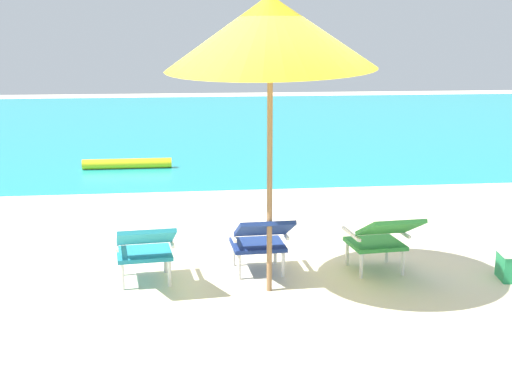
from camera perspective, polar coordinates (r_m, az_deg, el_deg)
ground_plane at (r=10.90m, az=-2.39°, el=0.16°), size 40.00×40.00×0.00m
ocean_band at (r=19.74m, az=-4.66°, el=5.66°), size 40.00×18.00×0.01m
swim_buoy at (r=12.87m, az=-10.49°, el=2.30°), size 1.60×0.18×0.18m
lounge_chair_left at (r=6.65m, az=-9.07°, el=-4.40°), size 0.61×0.92×0.68m
lounge_chair_center at (r=6.85m, az=0.38°, el=-3.76°), size 0.57×0.89×0.68m
lounge_chair_right at (r=7.00m, az=10.27°, el=-3.60°), size 0.61×0.91×0.68m
beach_umbrella_center at (r=6.19m, az=1.18°, el=12.92°), size 2.48×2.50×2.75m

